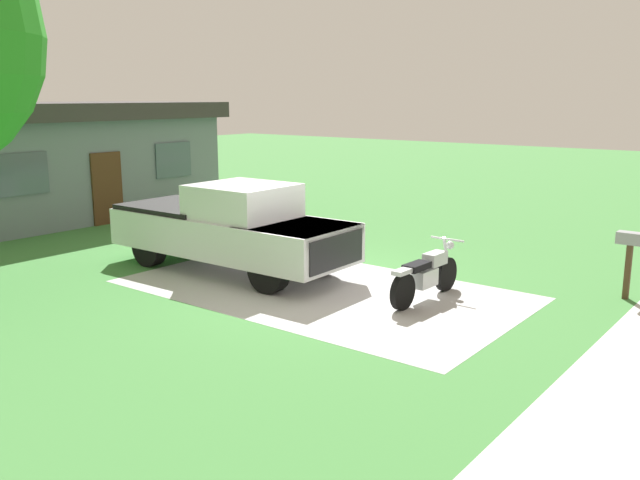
{
  "coord_description": "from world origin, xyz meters",
  "views": [
    {
      "loc": [
        -10.0,
        -7.73,
        3.7
      ],
      "look_at": [
        0.32,
        0.27,
        0.9
      ],
      "focal_mm": 37.84,
      "sensor_mm": 36.0,
      "label": 1
    }
  ],
  "objects_px": {
    "motorcycle": "(426,275)",
    "pickup_truck": "(228,227)",
    "neighbor_house": "(57,158)",
    "mailbox": "(630,247)"
  },
  "relations": [
    {
      "from": "mailbox",
      "to": "neighbor_house",
      "type": "height_order",
      "value": "neighbor_house"
    },
    {
      "from": "motorcycle",
      "to": "pickup_truck",
      "type": "bearing_deg",
      "value": 98.57
    },
    {
      "from": "motorcycle",
      "to": "neighbor_house",
      "type": "height_order",
      "value": "neighbor_house"
    },
    {
      "from": "mailbox",
      "to": "motorcycle",
      "type": "bearing_deg",
      "value": 128.59
    },
    {
      "from": "pickup_truck",
      "to": "mailbox",
      "type": "distance_m",
      "value": 7.95
    },
    {
      "from": "motorcycle",
      "to": "mailbox",
      "type": "height_order",
      "value": "mailbox"
    },
    {
      "from": "pickup_truck",
      "to": "mailbox",
      "type": "height_order",
      "value": "pickup_truck"
    },
    {
      "from": "pickup_truck",
      "to": "neighbor_house",
      "type": "height_order",
      "value": "neighbor_house"
    },
    {
      "from": "motorcycle",
      "to": "pickup_truck",
      "type": "distance_m",
      "value": 4.52
    },
    {
      "from": "motorcycle",
      "to": "mailbox",
      "type": "xyz_separation_m",
      "value": [
        2.33,
        -2.92,
        0.51
      ]
    }
  ]
}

